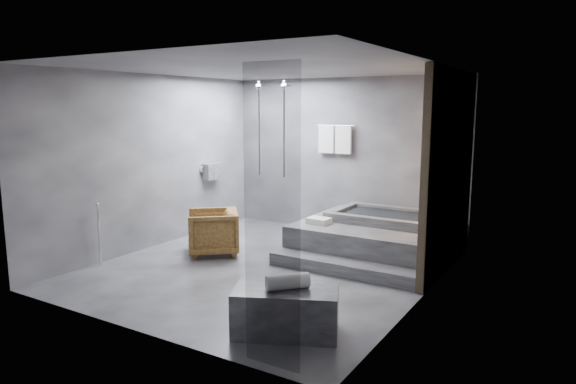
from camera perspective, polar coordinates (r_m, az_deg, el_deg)
The scene contains 7 objects.
room at distance 7.16m, azimuth 1.49°, elevation 5.01°, with size 5.00×5.04×2.82m.
tub_deck at distance 8.20m, azimuth 9.65°, elevation -5.04°, with size 2.20×2.00×0.50m, color #37373A.
tub_step at distance 7.20m, azimuth 6.11°, elevation -8.35°, with size 2.20×0.36×0.18m, color #37373A.
concrete_bench at distance 5.36m, azimuth -0.22°, elevation -13.04°, with size 1.05×0.58×0.47m, color #2E2E30.
driftwood_chair at distance 8.13m, azimuth -8.35°, elevation -4.42°, with size 0.75×0.77×0.70m, color #462C11.
rolled_towel at distance 5.23m, azimuth -0.04°, elevation -9.93°, with size 0.16×0.16×0.44m, color white.
deck_towel at distance 7.95m, azimuth 3.44°, elevation -3.20°, with size 0.34×0.25×0.09m, color silver.
Camera 1 is at (3.93, -5.95, 2.29)m, focal length 32.00 mm.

